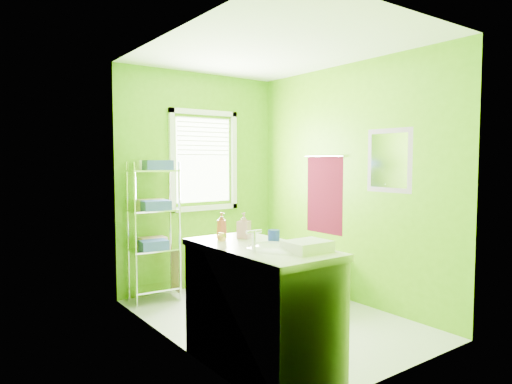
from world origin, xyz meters
TOP-DOWN VIEW (x-y plane):
  - ground at (0.00, 0.00)m, footprint 2.90×2.90m
  - room_envelope at (0.00, 0.00)m, footprint 2.14×2.94m
  - window at (0.05, 1.42)m, footprint 0.92×0.05m
  - door at (-1.04, -1.00)m, footprint 0.09×0.80m
  - right_wall_decor at (1.04, -0.02)m, footprint 0.04×1.48m
  - bathtub at (0.70, 0.68)m, footprint 0.70×1.50m
  - toilet at (0.02, 1.02)m, footprint 0.58×0.79m
  - vanity at (-0.75, -0.80)m, footprint 0.63×1.24m
  - wire_shelf_unit at (-0.69, 1.22)m, footprint 0.55×0.44m

SIDE VIEW (x-z plane):
  - ground at x=0.00m, z-range 0.00..0.00m
  - bathtub at x=0.70m, z-range -0.09..0.40m
  - toilet at x=0.02m, z-range 0.00..0.72m
  - vanity at x=-0.75m, z-range -0.08..1.07m
  - wire_shelf_unit at x=-0.69m, z-range 0.17..1.72m
  - door at x=-1.04m, z-range 0.00..2.00m
  - right_wall_decor at x=1.04m, z-range 0.74..1.91m
  - room_envelope at x=0.00m, z-range 0.24..2.86m
  - window at x=0.05m, z-range 1.00..2.22m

